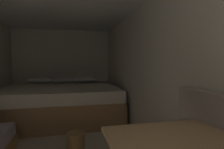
{
  "coord_description": "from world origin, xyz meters",
  "views": [
    {
      "loc": [
        0.15,
        -0.21,
        1.15
      ],
      "look_at": [
        0.85,
        2.71,
        0.97
      ],
      "focal_mm": 29.07,
      "sensor_mm": 36.0,
      "label": 1
    }
  ],
  "objects": [
    {
      "name": "wall_back",
      "position": [
        0.0,
        4.68,
        1.01
      ],
      "size": [
        2.51,
        0.05,
        2.02
      ],
      "primitive_type": "cube",
      "color": "beige",
      "rests_on": "ground"
    },
    {
      "name": "wall_right",
      "position": [
        1.23,
        2.07,
        1.01
      ],
      "size": [
        0.05,
        5.16,
        2.02
      ],
      "primitive_type": "cube",
      "color": "beige",
      "rests_on": "ground"
    },
    {
      "name": "bed",
      "position": [
        0.0,
        3.71,
        0.35
      ],
      "size": [
        2.29,
        1.84,
        0.82
      ],
      "color": "#9E7247",
      "rests_on": "ground"
    },
    {
      "name": "wicker_basket",
      "position": [
        0.23,
        2.25,
        0.11
      ],
      "size": [
        0.24,
        0.24,
        0.21
      ],
      "color": "olive",
      "rests_on": "ground"
    }
  ]
}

